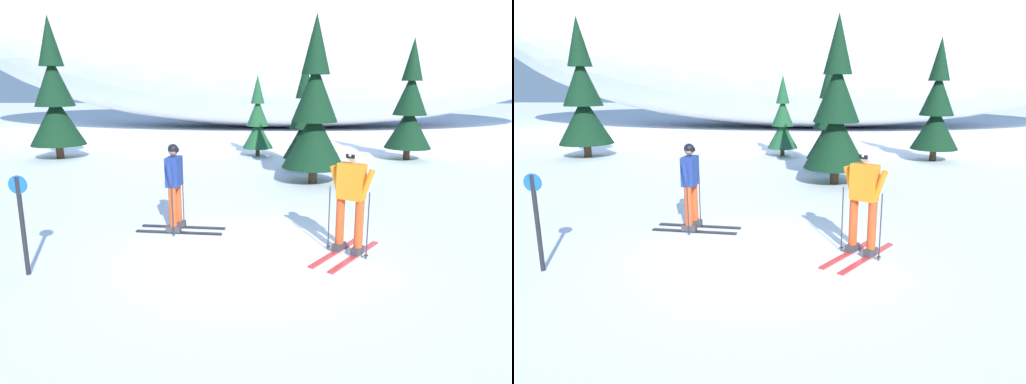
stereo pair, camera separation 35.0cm
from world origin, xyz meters
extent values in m
plane|color=white|center=(0.00, 0.00, 0.00)|extent=(120.00, 120.00, 0.00)
cube|color=black|center=(-1.36, 1.53, 0.01)|extent=(1.74, 0.26, 0.03)
cube|color=black|center=(-1.40, 1.17, 0.01)|extent=(1.74, 0.26, 0.03)
cube|color=#38383D|center=(-1.46, 1.54, 0.09)|extent=(0.29, 0.17, 0.12)
cube|color=#38383D|center=(-1.50, 1.18, 0.09)|extent=(0.29, 0.17, 0.12)
cylinder|color=#DB471E|center=(-1.46, 1.54, 0.54)|extent=(0.15, 0.15, 0.78)
cylinder|color=#DB471E|center=(-1.50, 1.18, 0.54)|extent=(0.15, 0.15, 0.78)
cube|color=navy|center=(-1.48, 1.36, 1.21)|extent=(0.28, 0.47, 0.57)
cylinder|color=navy|center=(-1.45, 1.63, 1.16)|extent=(0.13, 0.28, 0.58)
cylinder|color=navy|center=(-1.51, 1.08, 1.16)|extent=(0.13, 0.28, 0.58)
sphere|color=#A37556|center=(-1.48, 1.36, 1.63)|extent=(0.19, 0.19, 0.19)
sphere|color=black|center=(-1.48, 1.36, 1.66)|extent=(0.21, 0.21, 0.21)
cube|color=black|center=(-1.40, 1.35, 1.64)|extent=(0.05, 0.15, 0.07)
cylinder|color=#2D2D33|center=(-1.39, 1.72, 0.54)|extent=(0.02, 0.02, 1.08)
cylinder|color=#2D2D33|center=(-1.39, 1.72, 0.06)|extent=(0.07, 0.07, 0.01)
cylinder|color=#2D2D33|center=(-1.45, 0.99, 0.54)|extent=(0.02, 0.02, 1.08)
cylinder|color=#2D2D33|center=(-1.45, 0.99, 0.06)|extent=(0.07, 0.07, 0.01)
cube|color=red|center=(1.87, -0.03, 0.01)|extent=(1.12, 1.51, 0.03)
cube|color=red|center=(1.58, 0.18, 0.01)|extent=(1.12, 1.51, 0.03)
cube|color=#38383D|center=(1.92, 0.06, 0.09)|extent=(0.28, 0.31, 0.12)
cube|color=#38383D|center=(1.64, 0.26, 0.09)|extent=(0.28, 0.31, 0.12)
cylinder|color=#DB471E|center=(1.92, 0.06, 0.56)|extent=(0.15, 0.15, 0.83)
cylinder|color=#DB471E|center=(1.64, 0.26, 0.56)|extent=(0.15, 0.15, 0.83)
cube|color=orange|center=(1.78, 0.16, 1.29)|extent=(0.50, 0.46, 0.61)
cylinder|color=orange|center=(2.00, 0.00, 1.24)|extent=(0.28, 0.24, 0.58)
cylinder|color=orange|center=(1.56, 0.32, 1.24)|extent=(0.28, 0.24, 0.58)
sphere|color=beige|center=(1.78, 0.16, 1.72)|extent=(0.19, 0.19, 0.19)
sphere|color=white|center=(1.78, 0.16, 1.75)|extent=(0.21, 0.21, 0.21)
cube|color=black|center=(1.73, 0.09, 1.73)|extent=(0.14, 0.12, 0.07)
cylinder|color=#2D2D33|center=(2.04, -0.10, 0.58)|extent=(0.02, 0.02, 1.16)
cylinder|color=#2D2D33|center=(2.04, -0.10, 0.06)|extent=(0.07, 0.07, 0.01)
cylinder|color=#2D2D33|center=(1.45, 0.32, 0.58)|extent=(0.02, 0.02, 1.16)
cylinder|color=#2D2D33|center=(1.45, 0.32, 0.06)|extent=(0.07, 0.07, 0.01)
cylinder|color=#47301E|center=(-7.80, 10.27, 0.36)|extent=(0.29, 0.29, 0.73)
cone|color=black|center=(-7.80, 10.27, 1.47)|extent=(2.07, 2.07, 1.86)
cone|color=black|center=(-7.80, 10.27, 2.96)|extent=(1.49, 1.49, 1.86)
cone|color=black|center=(-7.80, 10.27, 4.44)|extent=(0.91, 0.91, 1.86)
cylinder|color=#47301E|center=(-0.04, 11.14, 0.22)|extent=(0.17, 0.17, 0.43)
cone|color=#1E512D|center=(-0.04, 11.14, 0.88)|extent=(1.24, 1.24, 1.11)
cone|color=#1E512D|center=(-0.04, 11.14, 1.77)|extent=(0.89, 0.89, 1.11)
cone|color=#1E512D|center=(-0.04, 11.14, 2.66)|extent=(0.55, 0.55, 1.11)
cylinder|color=#47301E|center=(1.60, 8.38, 0.25)|extent=(0.20, 0.20, 0.49)
cone|color=black|center=(1.60, 8.38, 1.00)|extent=(1.41, 1.41, 1.27)
cone|color=black|center=(1.60, 8.38, 2.01)|extent=(1.02, 1.02, 1.27)
cone|color=black|center=(1.60, 8.38, 3.03)|extent=(0.62, 0.62, 1.27)
cylinder|color=#47301E|center=(1.70, 5.95, 0.32)|extent=(0.26, 0.26, 0.65)
cone|color=black|center=(1.70, 5.95, 1.31)|extent=(1.85, 1.85, 1.66)
cone|color=black|center=(1.70, 5.95, 2.64)|extent=(1.33, 1.33, 1.66)
cone|color=black|center=(1.70, 5.95, 3.97)|extent=(0.81, 0.81, 1.66)
cylinder|color=#47301E|center=(5.74, 10.32, 0.31)|extent=(0.25, 0.25, 0.61)
cone|color=black|center=(5.74, 10.32, 1.24)|extent=(1.76, 1.76, 1.57)
cone|color=black|center=(5.74, 10.32, 2.50)|extent=(1.26, 1.26, 1.57)
cone|color=black|center=(5.74, 10.32, 3.76)|extent=(0.77, 0.77, 1.57)
ellipsoid|color=white|center=(1.71, 23.86, 7.20)|extent=(43.11, 16.92, 14.40)
cylinder|color=black|center=(-3.36, -0.89, 0.78)|extent=(0.07, 0.07, 1.55)
cylinder|color=blue|center=(-3.36, -0.89, 1.43)|extent=(0.28, 0.02, 0.28)
camera|label=1|loc=(0.36, -7.49, 2.92)|focal=32.33mm
camera|label=2|loc=(0.71, -7.47, 2.92)|focal=32.33mm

